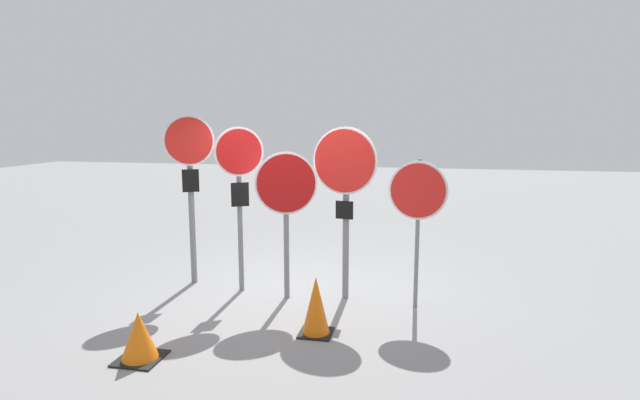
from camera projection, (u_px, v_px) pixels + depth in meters
name	position (u px, v px, depth m)	size (l,w,h in m)	color
ground_plane	(293.00, 297.00, 6.95)	(40.00, 40.00, 0.00)	gray
stop_sign_0	(190.00, 170.00, 7.28)	(0.65, 0.37, 2.51)	slate
stop_sign_1	(239.00, 175.00, 6.93)	(0.61, 0.36, 2.35)	slate
stop_sign_2	(286.00, 195.00, 6.66)	(0.80, 0.30, 2.03)	slate
stop_sign_3	(345.00, 181.00, 6.62)	(0.88, 0.21, 2.36)	slate
stop_sign_4	(418.00, 199.00, 6.34)	(0.75, 0.16, 1.96)	slate
traffic_cone_0	(316.00, 306.00, 5.70)	(0.38, 0.38, 0.68)	black
traffic_cone_1	(139.00, 336.00, 5.10)	(0.45, 0.45, 0.51)	black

